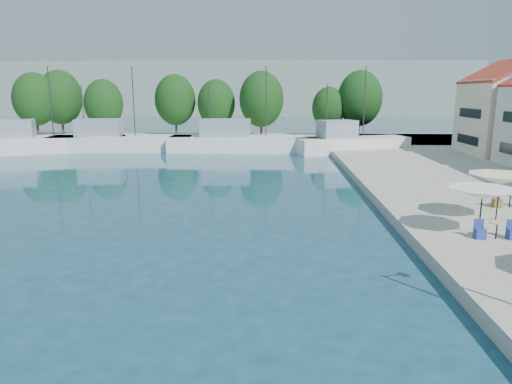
{
  "coord_description": "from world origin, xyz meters",
  "views": [
    {
      "loc": [
        -0.15,
        2.8,
        6.85
      ],
      "look_at": [
        -1.17,
        26.0,
        1.78
      ],
      "focal_mm": 32.0,
      "sensor_mm": 36.0,
      "label": 1
    }
  ],
  "objects_px": {
    "trawler_04": "(349,144)",
    "umbrella_white": "(483,194)",
    "trawler_02": "(118,142)",
    "trawler_03": "(246,143)",
    "umbrella_cream": "(500,179)",
    "trawler_01": "(31,143)"
  },
  "relations": [
    {
      "from": "trawler_01",
      "to": "umbrella_cream",
      "type": "xyz_separation_m",
      "value": [
        39.71,
        -29.25,
        1.61
      ]
    },
    {
      "from": "trawler_02",
      "to": "trawler_03",
      "type": "distance_m",
      "value": 15.34
    },
    {
      "from": "trawler_04",
      "to": "trawler_01",
      "type": "bearing_deg",
      "value": 161.87
    },
    {
      "from": "umbrella_white",
      "to": "umbrella_cream",
      "type": "height_order",
      "value": "umbrella_cream"
    },
    {
      "from": "trawler_03",
      "to": "trawler_04",
      "type": "bearing_deg",
      "value": -4.69
    },
    {
      "from": "trawler_03",
      "to": "umbrella_white",
      "type": "distance_m",
      "value": 36.06
    },
    {
      "from": "trawler_02",
      "to": "umbrella_white",
      "type": "bearing_deg",
      "value": -57.08
    },
    {
      "from": "trawler_03",
      "to": "umbrella_cream",
      "type": "height_order",
      "value": "trawler_03"
    },
    {
      "from": "trawler_01",
      "to": "umbrella_cream",
      "type": "height_order",
      "value": "trawler_01"
    },
    {
      "from": "trawler_02",
      "to": "umbrella_cream",
      "type": "bearing_deg",
      "value": -53.0
    },
    {
      "from": "trawler_01",
      "to": "trawler_02",
      "type": "relative_size",
      "value": 1.21
    },
    {
      "from": "trawler_02",
      "to": "trawler_04",
      "type": "bearing_deg",
      "value": -8.59
    },
    {
      "from": "trawler_01",
      "to": "trawler_04",
      "type": "distance_m",
      "value": 37.09
    },
    {
      "from": "trawler_02",
      "to": "umbrella_cream",
      "type": "relative_size",
      "value": 5.54
    },
    {
      "from": "trawler_03",
      "to": "trawler_04",
      "type": "xyz_separation_m",
      "value": [
        12.06,
        -0.86,
        0.0
      ]
    },
    {
      "from": "trawler_04",
      "to": "trawler_02",
      "type": "bearing_deg",
      "value": 158.58
    },
    {
      "from": "trawler_04",
      "to": "trawler_03",
      "type": "bearing_deg",
      "value": 156.12
    },
    {
      "from": "trawler_03",
      "to": "trawler_02",
      "type": "bearing_deg",
      "value": 179.72
    },
    {
      "from": "trawler_04",
      "to": "umbrella_white",
      "type": "bearing_deg",
      "value": -108.58
    },
    {
      "from": "trawler_03",
      "to": "umbrella_cream",
      "type": "relative_size",
      "value": 6.14
    },
    {
      "from": "trawler_04",
      "to": "umbrella_white",
      "type": "height_order",
      "value": "trawler_04"
    },
    {
      "from": "trawler_01",
      "to": "umbrella_white",
      "type": "distance_m",
      "value": 49.37
    }
  ]
}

